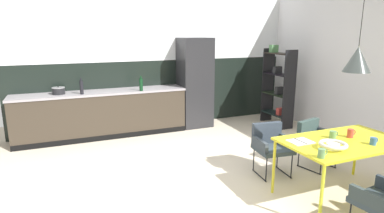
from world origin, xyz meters
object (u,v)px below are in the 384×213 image
cooking_pot (59,91)px  armchair_head_of_table (315,137)px  mug_short_terracotta (322,153)px  armchair_corner_seat (271,142)px  mug_tall_blue (351,133)px  refrigerator_column (195,83)px  bottle_wine_green (82,87)px  dining_table (344,144)px  mug_white_ceramic (373,141)px  bottle_oil_tall (141,84)px  fruit_bowl (333,145)px  open_book (300,142)px  mug_glass_clear (333,135)px  pendant_lamp_over_table_near (357,59)px  open_shelf_unit (278,85)px

cooking_pot → armchair_head_of_table: bearing=-37.7°
mug_short_terracotta → armchair_corner_seat: bearing=77.3°
mug_tall_blue → refrigerator_column: bearing=99.7°
mug_tall_blue → armchair_corner_seat: bearing=122.2°
mug_short_terracotta → bottle_wine_green: (-2.13, 3.80, 0.24)m
dining_table → mug_white_ceramic: 0.31m
mug_white_ceramic → bottle_oil_tall: 4.12m
dining_table → armchair_corner_seat: bearing=112.4°
fruit_bowl → mug_short_terracotta: (-0.31, -0.15, 0.00)m
mug_white_ceramic → open_book: bearing=151.1°
armchair_head_of_table → bottle_oil_tall: (-2.08, 2.54, 0.57)m
armchair_corner_seat → mug_short_terracotta: 1.32m
dining_table → bottle_oil_tall: size_ratio=5.10×
armchair_head_of_table → mug_tall_blue: 0.91m
armchair_corner_seat → mug_glass_clear: mug_glass_clear is taller
cooking_pot → pendant_lamp_over_table_near: (3.20, -3.70, 0.76)m
mug_white_ceramic → bottle_wine_green: bearing=128.8°
armchair_head_of_table → open_book: bearing=24.0°
mug_tall_blue → bottle_oil_tall: size_ratio=0.42×
mug_tall_blue → bottle_wine_green: bearing=130.9°
open_book → mug_glass_clear: bearing=-4.5°
refrigerator_column → bottle_oil_tall: 1.27m
fruit_bowl → pendant_lamp_over_table_near: size_ratio=0.25×
armchair_head_of_table → fruit_bowl: fruit_bowl is taller
dining_table → mug_short_terracotta: size_ratio=12.49×
pendant_lamp_over_table_near → bottle_oil_tall: bearing=116.0°
mug_short_terracotta → bottle_wine_green: size_ratio=0.39×
mug_tall_blue → pendant_lamp_over_table_near: bearing=-145.7°
mug_short_terracotta → bottle_wine_green: bottle_wine_green is taller
open_shelf_unit → pendant_lamp_over_table_near: 3.41m
armchair_head_of_table → mug_glass_clear: mug_glass_clear is taller
dining_table → mug_tall_blue: bearing=22.0°
open_book → mug_tall_blue: mug_tall_blue is taller
armchair_corner_seat → fruit_bowl: fruit_bowl is taller
cooking_pot → pendant_lamp_over_table_near: 4.95m
mug_white_ceramic → mug_tall_blue: size_ratio=0.91×
refrigerator_column → bottle_wine_green: refrigerator_column is taller
open_book → mug_white_ceramic: 0.83m
dining_table → bottle_oil_tall: bottle_oil_tall is taller
armchair_corner_seat → bottle_wine_green: (-2.41, 2.55, 0.57)m
dining_table → pendant_lamp_over_table_near: (0.00, -0.05, 1.04)m
bottle_oil_tall → armchair_head_of_table: bearing=-50.6°
open_book → cooking_pot: size_ratio=1.18×
fruit_bowl → bottle_wine_green: 4.40m
open_book → bottle_oil_tall: size_ratio=0.93×
dining_table → armchair_head_of_table: 0.99m
open_shelf_unit → bottle_wine_green: bearing=-96.7°
bottle_wine_green → dining_table: bearing=-51.2°
mug_short_terracotta → cooking_pot: size_ratio=0.52×
open_book → bottle_wine_green: bearing=124.3°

